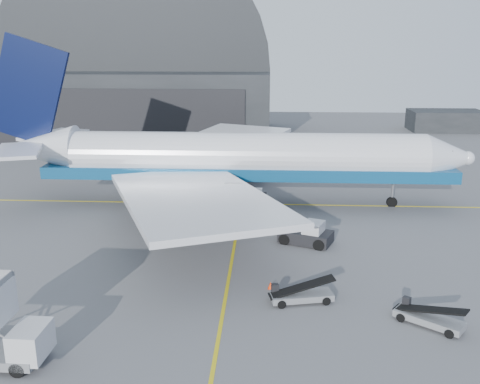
# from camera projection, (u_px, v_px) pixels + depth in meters

# --- Properties ---
(ground) EXTENTS (200.00, 200.00, 0.00)m
(ground) POSITION_uv_depth(u_px,v_px,m) (228.00, 283.00, 39.28)
(ground) COLOR #565659
(ground) RESTS_ON ground
(taxi_lines) EXTENTS (80.00, 42.12, 0.02)m
(taxi_lines) POSITION_uv_depth(u_px,v_px,m) (238.00, 226.00, 51.45)
(taxi_lines) COLOR gold
(taxi_lines) RESTS_ON ground
(hangar) EXTENTS (50.00, 28.30, 28.00)m
(hangar) POSITION_uv_depth(u_px,v_px,m) (137.00, 83.00, 100.23)
(hangar) COLOR black
(hangar) RESTS_ON ground
(distant_bldg_a) EXTENTS (14.00, 8.00, 4.00)m
(distant_bldg_a) POSITION_uv_depth(u_px,v_px,m) (445.00, 131.00, 106.53)
(distant_bldg_a) COLOR black
(distant_bldg_a) RESTS_ON ground
(airliner) EXTENTS (51.84, 50.27, 18.19)m
(airliner) POSITION_uv_depth(u_px,v_px,m) (228.00, 158.00, 57.15)
(airliner) COLOR white
(airliner) RESTS_ON ground
(pushback_tug) EXTENTS (5.07, 4.00, 2.07)m
(pushback_tug) POSITION_uv_depth(u_px,v_px,m) (307.00, 235.00, 46.91)
(pushback_tug) COLOR black
(pushback_tug) RESTS_ON ground
(belt_loader_a) EXTENTS (4.61, 2.30, 1.72)m
(belt_loader_a) POSITION_uv_depth(u_px,v_px,m) (301.00, 295.00, 36.34)
(belt_loader_a) COLOR gray
(belt_loader_a) RESTS_ON ground
(belt_loader_b) EXTENTS (4.21, 3.64, 1.70)m
(belt_loader_b) POSITION_uv_depth(u_px,v_px,m) (428.00, 317.00, 33.36)
(belt_loader_b) COLOR gray
(belt_loader_b) RESTS_ON ground
(traffic_cone) EXTENTS (0.36, 0.36, 0.53)m
(traffic_cone) POSITION_uv_depth(u_px,v_px,m) (270.00, 285.00, 38.39)
(traffic_cone) COLOR #FF3708
(traffic_cone) RESTS_ON ground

